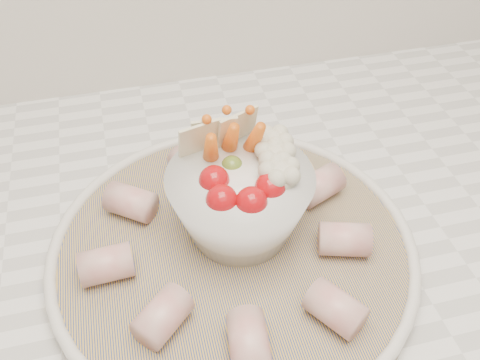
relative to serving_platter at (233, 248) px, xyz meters
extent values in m
cube|color=silver|center=(0.11, 0.03, -0.03)|extent=(2.04, 0.62, 0.04)
cylinder|color=navy|center=(0.00, 0.00, 0.00)|extent=(0.37, 0.37, 0.01)
torus|color=silver|center=(0.00, 0.00, 0.00)|extent=(0.37, 0.37, 0.01)
sphere|color=#AC0B0F|center=(-0.01, -0.01, 0.08)|extent=(0.03, 0.03, 0.03)
sphere|color=#AC0B0F|center=(0.01, -0.02, 0.08)|extent=(0.03, 0.03, 0.03)
sphere|color=#AC0B0F|center=(0.04, 0.00, 0.08)|extent=(0.03, 0.03, 0.03)
sphere|color=#AC0B0F|center=(-0.01, 0.02, 0.08)|extent=(0.03, 0.03, 0.03)
sphere|color=#597527|center=(0.01, 0.04, 0.07)|extent=(0.02, 0.02, 0.02)
cone|color=#D45A14|center=(-0.01, 0.05, 0.09)|extent=(0.02, 0.05, 0.07)
cone|color=#D45A14|center=(0.01, 0.06, 0.09)|extent=(0.02, 0.05, 0.07)
cone|color=#D45A14|center=(0.03, 0.05, 0.09)|extent=(0.03, 0.05, 0.07)
sphere|color=beige|center=(0.05, 0.03, 0.08)|extent=(0.03, 0.03, 0.03)
sphere|color=beige|center=(0.05, 0.01, 0.08)|extent=(0.03, 0.03, 0.03)
sphere|color=beige|center=(0.05, 0.05, 0.08)|extent=(0.03, 0.03, 0.03)
cube|color=beige|center=(0.00, 0.07, 0.09)|extent=(0.05, 0.01, 0.05)
cube|color=beige|center=(0.02, 0.07, 0.09)|extent=(0.05, 0.03, 0.05)
cube|color=beige|center=(-0.02, 0.06, 0.09)|extent=(0.05, 0.02, 0.05)
cylinder|color=#B85654|center=(0.10, -0.03, 0.02)|extent=(0.06, 0.05, 0.03)
cylinder|color=#B85654|center=(0.11, 0.05, 0.02)|extent=(0.06, 0.05, 0.03)
cylinder|color=#B85654|center=(0.06, 0.11, 0.02)|extent=(0.05, 0.06, 0.03)
cylinder|color=#B85654|center=(-0.02, 0.11, 0.02)|extent=(0.04, 0.06, 0.03)
cylinder|color=#B85654|center=(-0.09, 0.07, 0.02)|extent=(0.06, 0.06, 0.03)
cylinder|color=#B85654|center=(-0.12, -0.01, 0.02)|extent=(0.05, 0.04, 0.03)
cylinder|color=#B85654|center=(-0.08, -0.07, 0.02)|extent=(0.06, 0.06, 0.03)
cylinder|color=#B85654|center=(-0.01, -0.12, 0.02)|extent=(0.04, 0.05, 0.03)
cylinder|color=#B85654|center=(0.07, -0.10, 0.02)|extent=(0.05, 0.06, 0.03)
camera|label=1|loc=(-0.08, -0.34, 0.42)|focal=40.00mm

